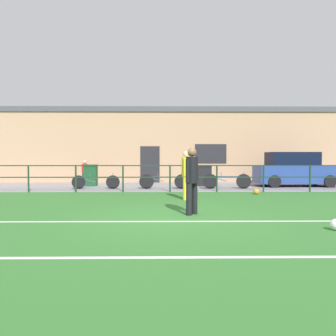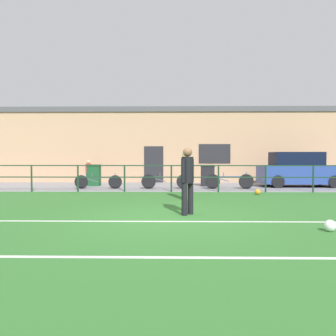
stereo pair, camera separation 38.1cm
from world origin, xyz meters
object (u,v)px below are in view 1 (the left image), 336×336
object	(u,v)px
player_striker	(186,172)
soccer_ball_match	(336,225)
trash_bin_0	(205,175)
player_goalkeeper	(192,177)
parked_car_red	(295,170)
bicycle_parked_0	(164,181)
bicycle_parked_2	(227,181)
trash_bin_1	(91,175)
spectator_child	(85,171)
soccer_ball_spare	(256,191)
bicycle_parked_1	(96,182)

from	to	relation	value
player_striker	soccer_ball_match	bearing A→B (deg)	-134.06
trash_bin_0	player_goalkeeper	bearing A→B (deg)	-99.29
parked_car_red	bicycle_parked_0	distance (m)	6.73
player_striker	soccer_ball_match	xyz separation A→B (m)	(2.76, -4.95, -0.85)
bicycle_parked_2	trash_bin_1	size ratio (longest dim) A/B	2.07
player_goalkeeper	player_striker	world-z (taller)	player_goalkeeper
bicycle_parked_2	player_striker	bearing A→B (deg)	-120.18
soccer_ball_match	player_goalkeeper	bearing A→B (deg)	146.04
player_goalkeeper	parked_car_red	bearing A→B (deg)	-176.61
trash_bin_0	spectator_child	bearing A→B (deg)	170.78
soccer_ball_spare	trash_bin_0	world-z (taller)	trash_bin_0
bicycle_parked_2	soccer_ball_spare	bearing A→B (deg)	-69.94
soccer_ball_spare	bicycle_parked_1	size ratio (longest dim) A/B	0.10
soccer_ball_spare	trash_bin_1	distance (m)	8.27
bicycle_parked_0	bicycle_parked_2	distance (m)	2.91
player_striker	spectator_child	distance (m)	7.96
trash_bin_1	player_goalkeeper	bearing A→B (deg)	-61.84
spectator_child	trash_bin_1	world-z (taller)	spectator_child
soccer_ball_spare	bicycle_parked_0	size ratio (longest dim) A/B	0.10
trash_bin_0	trash_bin_1	distance (m)	5.78
bicycle_parked_1	trash_bin_1	world-z (taller)	trash_bin_1
bicycle_parked_2	bicycle_parked_1	bearing A→B (deg)	180.00
player_striker	parked_car_red	bearing A→B (deg)	-32.40
player_striker	bicycle_parked_2	distance (m)	4.31
bicycle_parked_1	trash_bin_1	xyz separation A→B (m)	(-0.56, 1.53, 0.22)
player_goalkeeper	trash_bin_1	bearing A→B (deg)	-112.46
bicycle_parked_2	trash_bin_0	xyz separation A→B (m)	(-0.85, 1.48, 0.18)
trash_bin_1	bicycle_parked_0	bearing A→B (deg)	-22.45
player_goalkeeper	soccer_ball_spare	bearing A→B (deg)	-173.33
bicycle_parked_2	trash_bin_1	bearing A→B (deg)	166.97
player_striker	parked_car_red	xyz separation A→B (m)	(5.81, 5.01, -0.15)
soccer_ball_spare	parked_car_red	size ratio (longest dim) A/B	0.06
player_goalkeeper	spectator_child	size ratio (longest dim) A/B	1.35
player_goalkeeper	bicycle_parked_2	distance (m)	7.12
parked_car_red	bicycle_parked_2	xyz separation A→B (m)	(-3.67, -1.32, -0.45)
parked_car_red	soccer_ball_match	bearing A→B (deg)	-107.07
player_goalkeeper	bicycle_parked_2	world-z (taller)	player_goalkeeper
soccer_ball_spare	bicycle_parked_2	size ratio (longest dim) A/B	0.10
player_goalkeeper	trash_bin_0	distance (m)	8.35
soccer_ball_match	soccer_ball_spare	distance (m)	6.52
trash_bin_0	trash_bin_1	xyz separation A→B (m)	(-5.78, 0.05, 0.01)
player_striker	trash_bin_0	xyz separation A→B (m)	(1.30, 5.17, -0.42)
parked_car_red	bicycle_parked_0	xyz separation A→B (m)	(-6.58, -1.32, -0.45)
soccer_ball_match	spectator_child	world-z (taller)	spectator_child
soccer_ball_spare	parked_car_red	bearing A→B (deg)	50.00
player_goalkeeper	bicycle_parked_1	distance (m)	7.81
player_striker	bicycle_parked_1	distance (m)	5.42
player_goalkeeper	soccer_ball_match	distance (m)	3.49
player_goalkeeper	bicycle_parked_1	size ratio (longest dim) A/B	0.79
spectator_child	bicycle_parked_1	xyz separation A→B (m)	(1.08, -2.51, -0.41)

